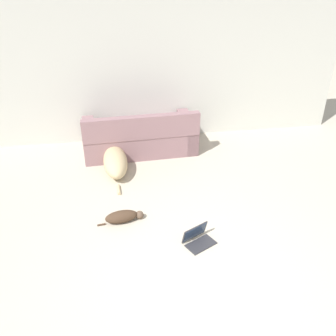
# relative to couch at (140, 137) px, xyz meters

# --- Properties ---
(ground_plane) EXTENTS (20.00, 20.00, 0.00)m
(ground_plane) POSITION_rel_couch_xyz_m (0.38, -3.25, -0.26)
(ground_plane) COLOR #BCB29E
(wall_back) EXTENTS (6.75, 0.06, 2.66)m
(wall_back) POSITION_rel_couch_xyz_m (0.38, 0.58, 1.07)
(wall_back) COLOR beige
(wall_back) RESTS_ON ground_plane
(couch) EXTENTS (1.96, 0.96, 0.79)m
(couch) POSITION_rel_couch_xyz_m (0.00, 0.00, 0.00)
(couch) COLOR gray
(couch) RESTS_ON ground_plane
(dog) EXTENTS (0.40, 1.41, 0.35)m
(dog) POSITION_rel_couch_xyz_m (-0.46, -0.54, -0.09)
(dog) COLOR tan
(dog) RESTS_ON ground_plane
(cat) EXTENTS (0.62, 0.24, 0.16)m
(cat) POSITION_rel_couch_xyz_m (-0.41, -1.96, -0.18)
(cat) COLOR #473323
(cat) RESTS_ON ground_plane
(laptop_open) EXTENTS (0.44, 0.39, 0.21)m
(laptop_open) POSITION_rel_couch_xyz_m (0.46, -2.51, -0.19)
(laptop_open) COLOR #2D2D33
(laptop_open) RESTS_ON ground_plane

